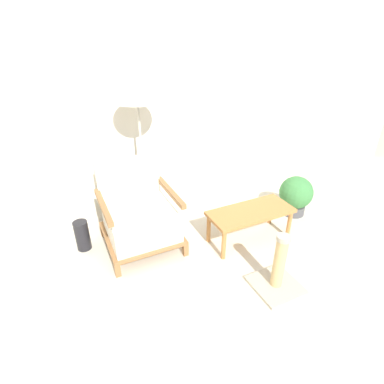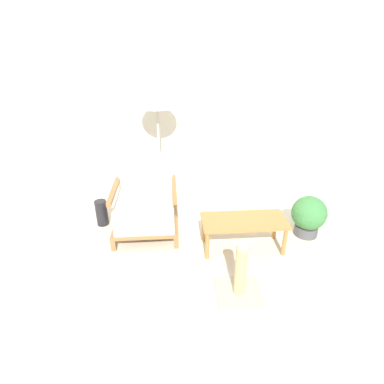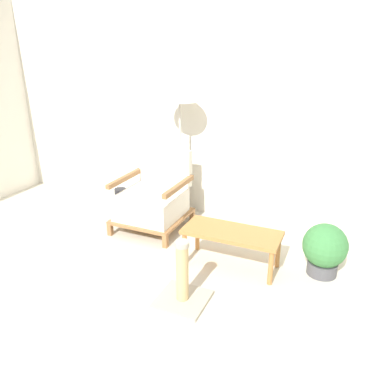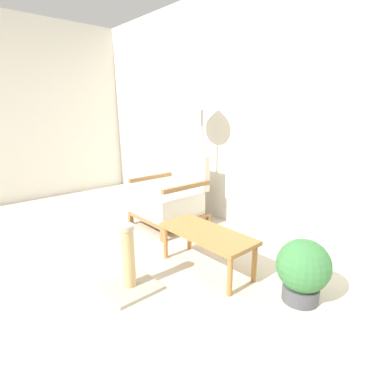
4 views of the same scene
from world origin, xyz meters
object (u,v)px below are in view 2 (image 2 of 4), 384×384
Objects in this scene: vase at (102,213)px; scratching_post at (240,280)px; floor_lamp at (157,103)px; armchair at (146,205)px; potted_plant at (309,215)px; coffee_table at (244,223)px.

scratching_post is (1.43, -1.27, 0.00)m from vase.
floor_lamp reaches higher than scratching_post.
armchair is at bearing -16.98° from vase.
potted_plant is at bearing 41.59° from scratching_post.
potted_plant reaches higher than coffee_table.
armchair reaches higher than coffee_table.
potted_plant is at bearing -9.42° from vase.
potted_plant reaches higher than vase.
potted_plant is at bearing -7.07° from armchair.
floor_lamp is 2.04m from scratching_post.
armchair reaches higher than potted_plant.
floor_lamp reaches higher than vase.
potted_plant is (0.80, 0.20, -0.05)m from coffee_table.
potted_plant is (2.41, -0.40, 0.10)m from vase.
floor_lamp is at bearing 115.81° from scratching_post.
coffee_table is 0.71m from scratching_post.
armchair is 1.41m from scratching_post.
scratching_post is (0.70, -1.44, -1.26)m from floor_lamp.
scratching_post is at bearing -138.41° from potted_plant.
scratching_post is at bearing -51.59° from armchair.
vase is at bearing 170.58° from potted_plant.
coffee_table is (0.88, -0.77, -1.11)m from floor_lamp.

